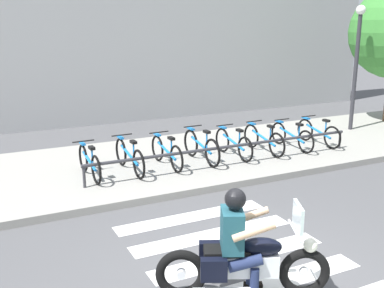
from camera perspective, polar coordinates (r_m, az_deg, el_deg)
ground_plane at (r=6.37m, az=8.43°, el=-17.06°), size 48.00×48.00×0.00m
sidewalk at (r=10.89m, az=-8.08°, el=-2.83°), size 24.00×4.40×0.15m
crosswalk_stripe_2 at (r=6.46m, az=9.76°, el=-16.61°), size 2.80×0.40×0.01m
crosswalk_stripe_3 at (r=7.03m, az=5.85°, el=-13.68°), size 2.80×0.40×0.01m
crosswalk_stripe_4 at (r=7.64m, az=2.63°, el=-11.16°), size 2.80×0.40×0.01m
crosswalk_stripe_5 at (r=8.28m, az=-0.07°, el=-9.00°), size 2.80×0.40×0.01m
motorcycle at (r=5.92m, az=6.47°, el=-14.45°), size 2.03×1.06×1.24m
rider at (r=5.75m, az=5.79°, el=-11.27°), size 0.76×0.70×1.44m
bicycle_0 at (r=9.96m, az=-12.59°, el=-2.23°), size 0.48×1.57×0.74m
bicycle_1 at (r=10.18m, az=-7.76°, el=-1.55°), size 0.48×1.73×0.77m
bicycle_2 at (r=10.49m, az=-3.17°, el=-1.01°), size 0.48×1.64×0.75m
bicycle_3 at (r=10.84m, az=1.13°, el=-0.34°), size 0.48×1.70×0.80m
bicycle_4 at (r=11.27m, az=5.14°, el=0.08°), size 0.48×1.64×0.75m
bicycle_5 at (r=11.74m, az=8.84°, el=0.58°), size 0.48×1.69×0.76m
bicycle_6 at (r=12.26m, az=12.23°, el=0.96°), size 0.48×1.68×0.72m
bicycle_7 at (r=12.82m, az=15.35°, el=1.39°), size 0.48×1.64×0.74m
bike_rack at (r=10.57m, az=4.65°, el=-0.42°), size 6.80×0.07×0.49m
street_lamp at (r=14.75m, az=19.71°, el=10.13°), size 0.28×0.28×3.84m
building_backdrop at (r=15.92m, az=-15.32°, el=15.94°), size 24.00×1.20×7.60m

